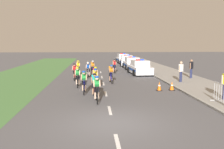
{
  "coord_description": "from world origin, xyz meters",
  "views": [
    {
      "loc": [
        -0.75,
        -9.78,
        3.26
      ],
      "look_at": [
        0.49,
        7.18,
        1.1
      ],
      "focal_mm": 39.8,
      "sensor_mm": 36.0,
      "label": 1
    }
  ],
  "objects_px": {
    "cyclist_eighth": "(75,71)",
    "police_car_second": "(132,64)",
    "cyclist_lead": "(97,88)",
    "cyclist_fifth": "(95,76)",
    "cyclist_second": "(94,85)",
    "cyclist_twelfth": "(115,66)",
    "traffic_cone_near": "(159,86)",
    "cyclist_sixth": "(78,77)",
    "cyclist_eleventh": "(78,67)",
    "crowd_barrier_front": "(224,95)",
    "cyclist_ninth": "(88,69)",
    "cyclist_tenth": "(93,68)",
    "cyclist_fourth": "(95,79)",
    "police_car_furthest": "(123,59)",
    "police_car_nearest": "(140,68)",
    "police_car_third": "(127,61)",
    "spectator_middle": "(181,70)",
    "traffic_cone_mid": "(172,86)",
    "cyclist_third": "(84,82)",
    "cyclist_seventh": "(111,74)",
    "spectator_back": "(191,67)"
  },
  "relations": [
    {
      "from": "traffic_cone_mid",
      "to": "cyclist_eighth",
      "type": "bearing_deg",
      "value": 143.57
    },
    {
      "from": "police_car_furthest",
      "to": "traffic_cone_near",
      "type": "xyz_separation_m",
      "value": [
        -0.31,
        -24.43,
        -0.37
      ]
    },
    {
      "from": "cyclist_sixth",
      "to": "cyclist_seventh",
      "type": "xyz_separation_m",
      "value": [
        2.59,
        1.66,
        0.0
      ]
    },
    {
      "from": "cyclist_lead",
      "to": "cyclist_fifth",
      "type": "height_order",
      "value": "same"
    },
    {
      "from": "traffic_cone_near",
      "to": "spectator_back",
      "type": "relative_size",
      "value": 0.38
    },
    {
      "from": "police_car_nearest",
      "to": "police_car_furthest",
      "type": "height_order",
      "value": "same"
    },
    {
      "from": "cyclist_tenth",
      "to": "police_car_second",
      "type": "xyz_separation_m",
      "value": [
        4.92,
        6.06,
        -0.11
      ]
    },
    {
      "from": "cyclist_lead",
      "to": "traffic_cone_near",
      "type": "bearing_deg",
      "value": 35.48
    },
    {
      "from": "cyclist_lead",
      "to": "spectator_back",
      "type": "distance_m",
      "value": 11.89
    },
    {
      "from": "cyclist_fifth",
      "to": "police_car_nearest",
      "type": "xyz_separation_m",
      "value": [
        4.7,
        7.09,
        -0.11
      ]
    },
    {
      "from": "cyclist_fifth",
      "to": "cyclist_eleventh",
      "type": "bearing_deg",
      "value": 103.84
    },
    {
      "from": "cyclist_fourth",
      "to": "cyclist_fifth",
      "type": "height_order",
      "value": "same"
    },
    {
      "from": "police_car_third",
      "to": "crowd_barrier_front",
      "type": "xyz_separation_m",
      "value": [
        1.76,
        -23.99,
        -0.03
      ]
    },
    {
      "from": "cyclist_second",
      "to": "cyclist_ninth",
      "type": "bearing_deg",
      "value": 93.66
    },
    {
      "from": "cyclist_seventh",
      "to": "cyclist_twelfth",
      "type": "xyz_separation_m",
      "value": [
        0.87,
        6.94,
        0.0
      ]
    },
    {
      "from": "cyclist_seventh",
      "to": "cyclist_eleventh",
      "type": "bearing_deg",
      "value": 119.19
    },
    {
      "from": "cyclist_eighth",
      "to": "cyclist_eleventh",
      "type": "relative_size",
      "value": 1.0
    },
    {
      "from": "cyclist_third",
      "to": "police_car_furthest",
      "type": "distance_m",
      "value": 25.64
    },
    {
      "from": "cyclist_second",
      "to": "spectator_middle",
      "type": "bearing_deg",
      "value": 34.47
    },
    {
      "from": "cyclist_eleventh",
      "to": "police_car_furthest",
      "type": "height_order",
      "value": "police_car_furthest"
    },
    {
      "from": "cyclist_lead",
      "to": "cyclist_third",
      "type": "height_order",
      "value": "same"
    },
    {
      "from": "cyclist_fourth",
      "to": "crowd_barrier_front",
      "type": "height_order",
      "value": "cyclist_fourth"
    },
    {
      "from": "cyclist_sixth",
      "to": "cyclist_tenth",
      "type": "relative_size",
      "value": 1.0
    },
    {
      "from": "police_car_nearest",
      "to": "spectator_back",
      "type": "height_order",
      "value": "spectator_back"
    },
    {
      "from": "cyclist_fifth",
      "to": "traffic_cone_mid",
      "type": "relative_size",
      "value": 2.69
    },
    {
      "from": "cyclist_fifth",
      "to": "cyclist_eighth",
      "type": "height_order",
      "value": "same"
    },
    {
      "from": "cyclist_lead",
      "to": "cyclist_sixth",
      "type": "relative_size",
      "value": 1.0
    },
    {
      "from": "cyclist_fourth",
      "to": "traffic_cone_near",
      "type": "relative_size",
      "value": 2.69
    },
    {
      "from": "cyclist_ninth",
      "to": "cyclist_tenth",
      "type": "distance_m",
      "value": 1.71
    },
    {
      "from": "cyclist_sixth",
      "to": "cyclist_eighth",
      "type": "xyz_separation_m",
      "value": [
        -0.47,
        3.38,
        0.0
      ]
    },
    {
      "from": "cyclist_eleventh",
      "to": "crowd_barrier_front",
      "type": "bearing_deg",
      "value": -58.97
    },
    {
      "from": "cyclist_eleventh",
      "to": "cyclist_sixth",
      "type": "bearing_deg",
      "value": -86.79
    },
    {
      "from": "cyclist_second",
      "to": "police_car_third",
      "type": "bearing_deg",
      "value": 77.29
    },
    {
      "from": "police_car_furthest",
      "to": "spectator_middle",
      "type": "height_order",
      "value": "spectator_middle"
    },
    {
      "from": "cyclist_eleventh",
      "to": "spectator_middle",
      "type": "xyz_separation_m",
      "value": [
        8.65,
        -5.87,
        0.3
      ]
    },
    {
      "from": "cyclist_fourth",
      "to": "cyclist_seventh",
      "type": "height_order",
      "value": "same"
    },
    {
      "from": "spectator_back",
      "to": "police_car_second",
      "type": "bearing_deg",
      "value": 112.75
    },
    {
      "from": "cyclist_second",
      "to": "police_car_nearest",
      "type": "bearing_deg",
      "value": 66.4
    },
    {
      "from": "cyclist_twelfth",
      "to": "police_car_third",
      "type": "distance_m",
      "value": 9.2
    },
    {
      "from": "cyclist_fifth",
      "to": "cyclist_fourth",
      "type": "bearing_deg",
      "value": -89.88
    },
    {
      "from": "cyclist_twelfth",
      "to": "traffic_cone_near",
      "type": "height_order",
      "value": "cyclist_twelfth"
    },
    {
      "from": "cyclist_second",
      "to": "cyclist_twelfth",
      "type": "relative_size",
      "value": 1.0
    },
    {
      "from": "cyclist_third",
      "to": "cyclist_fifth",
      "type": "distance_m",
      "value": 2.73
    },
    {
      "from": "traffic_cone_near",
      "to": "cyclist_sixth",
      "type": "bearing_deg",
      "value": 161.83
    },
    {
      "from": "cyclist_sixth",
      "to": "traffic_cone_near",
      "type": "bearing_deg",
      "value": -18.17
    },
    {
      "from": "cyclist_lead",
      "to": "cyclist_twelfth",
      "type": "xyz_separation_m",
      "value": [
        2.11,
        13.55,
        0.0
      ]
    },
    {
      "from": "cyclist_eighth",
      "to": "police_car_second",
      "type": "xyz_separation_m",
      "value": [
        6.47,
        9.31,
        -0.11
      ]
    },
    {
      "from": "cyclist_eleventh",
      "to": "police_car_third",
      "type": "xyz_separation_m",
      "value": [
        6.39,
        10.43,
        -0.11
      ]
    },
    {
      "from": "spectator_middle",
      "to": "police_car_furthest",
      "type": "bearing_deg",
      "value": 96.01
    },
    {
      "from": "cyclist_eleventh",
      "to": "crowd_barrier_front",
      "type": "height_order",
      "value": "cyclist_eleventh"
    }
  ]
}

